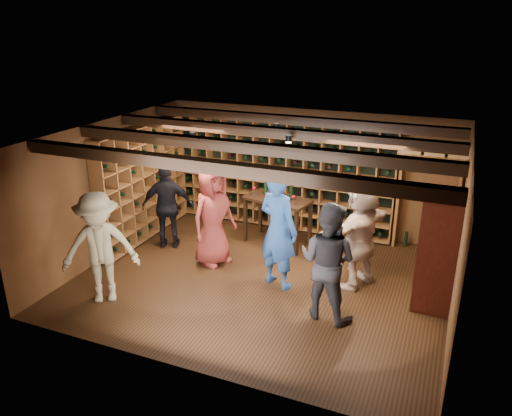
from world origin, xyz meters
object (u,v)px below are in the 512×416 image
at_px(man_grey_suit, 328,261).
at_px(guest_khaki, 100,248).
at_px(display_cabinet, 436,257).
at_px(man_blue_shirt, 278,230).
at_px(guest_woman_black, 168,206).
at_px(guest_beige, 360,232).
at_px(guest_red_floral, 213,216).
at_px(tasting_table, 277,204).

height_order(man_grey_suit, guest_khaki, man_grey_suit).
xyz_separation_m(display_cabinet, man_blue_shirt, (-2.41, -0.23, 0.13)).
bearing_deg(guest_woman_black, guest_beige, 154.91).
distance_m(man_blue_shirt, guest_beige, 1.32).
height_order(man_blue_shirt, guest_beige, man_blue_shirt).
bearing_deg(guest_red_floral, man_grey_suit, -89.55).
distance_m(guest_beige, tasting_table, 2.04).
xyz_separation_m(display_cabinet, guest_red_floral, (-3.75, 0.09, 0.05)).
relative_size(guest_beige, tasting_table, 1.38).
bearing_deg(guest_red_floral, guest_beige, -63.31).
xyz_separation_m(guest_khaki, tasting_table, (1.78, 3.00, -0.06)).
height_order(guest_red_floral, guest_khaki, guest_red_floral).
distance_m(display_cabinet, man_grey_suit, 1.66).
bearing_deg(guest_khaki, man_blue_shirt, -1.27).
height_order(man_blue_shirt, tasting_table, man_blue_shirt).
relative_size(guest_red_floral, guest_woman_black, 1.09).
bearing_deg(guest_red_floral, guest_woman_black, 98.17).
bearing_deg(guest_khaki, guest_red_floral, 27.24).
distance_m(guest_red_floral, guest_woman_black, 1.14).
height_order(guest_red_floral, guest_beige, guest_beige).
bearing_deg(guest_woman_black, guest_red_floral, 142.05).
bearing_deg(display_cabinet, tasting_table, 156.54).
height_order(display_cabinet, man_grey_suit, man_grey_suit).
xyz_separation_m(guest_red_floral, guest_khaki, (-1.01, -1.80, -0.02)).
bearing_deg(display_cabinet, man_blue_shirt, -174.53).
bearing_deg(guest_khaki, guest_woman_black, 59.00).
height_order(guest_woman_black, guest_beige, guest_beige).
height_order(guest_red_floral, guest_woman_black, guest_red_floral).
distance_m(display_cabinet, tasting_table, 3.24).
bearing_deg(man_blue_shirt, man_grey_suit, 169.07).
distance_m(guest_woman_black, tasting_table, 2.09).
bearing_deg(guest_khaki, guest_beige, -4.05).
height_order(guest_woman_black, guest_khaki, guest_khaki).
height_order(man_grey_suit, guest_beige, guest_beige).
distance_m(display_cabinet, man_blue_shirt, 2.42).
bearing_deg(guest_khaki, tasting_table, 25.87).
bearing_deg(guest_beige, guest_red_floral, -59.96).
distance_m(man_grey_suit, guest_red_floral, 2.49).
distance_m(guest_woman_black, guest_beige, 3.65).
relative_size(guest_red_floral, guest_beige, 0.97).
xyz_separation_m(display_cabinet, guest_woman_black, (-4.85, 0.37, -0.02)).
xyz_separation_m(man_blue_shirt, guest_red_floral, (-1.34, 0.32, -0.08)).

